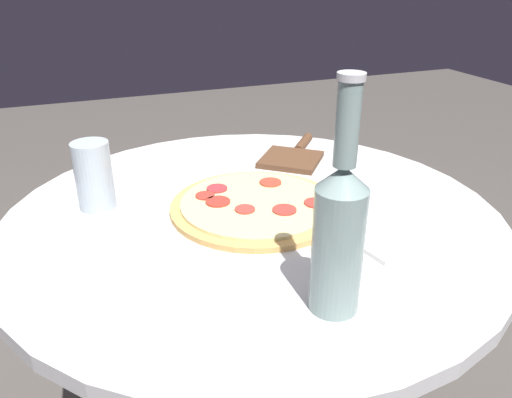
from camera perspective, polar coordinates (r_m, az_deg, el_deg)
The scene contains 6 objects.
table at distance 0.98m, azimuth -0.33°, elevation -11.21°, with size 0.87×0.87×0.75m.
pizza at distance 0.89m, azimuth -0.01°, elevation -0.70°, with size 0.31×0.31×0.02m.
beer_bottle at distance 0.60m, azimuth 9.58°, elevation -3.64°, with size 0.06×0.06×0.30m.
pizza_paddle at distance 1.12m, azimuth 4.32°, elevation 4.94°, with size 0.20×0.22×0.02m.
drinking_glass at distance 0.92m, azimuth -18.05°, elevation 2.55°, with size 0.07×0.07×0.12m.
napkin at distance 0.83m, azimuth 16.11°, elevation -4.13°, with size 0.17×0.12×0.01m.
Camera 1 is at (0.28, 0.73, 1.16)m, focal length 35.00 mm.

